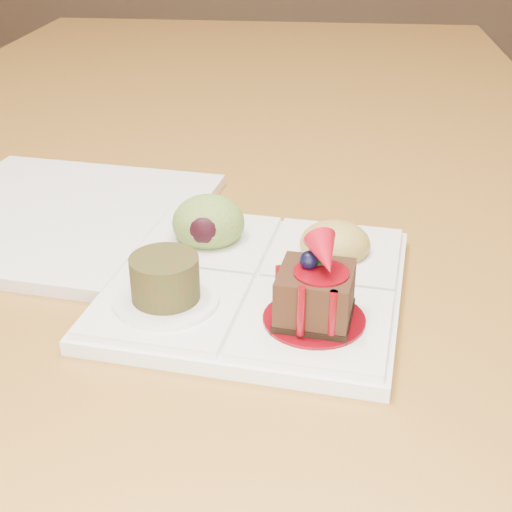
# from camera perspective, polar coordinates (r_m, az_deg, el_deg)

# --- Properties ---
(dining_table) EXTENTS (1.00, 1.80, 0.75)m
(dining_table) POSITION_cam_1_polar(r_m,az_deg,el_deg) (0.95, -4.42, 4.80)
(dining_table) COLOR olive
(dining_table) RESTS_ON ground
(sampler_plate) EXTENTS (0.26, 0.26, 0.09)m
(sampler_plate) POSITION_cam_1_polar(r_m,az_deg,el_deg) (0.59, -0.08, -1.24)
(sampler_plate) COLOR white
(sampler_plate) RESTS_ON dining_table
(second_plate) EXTENTS (0.30, 0.30, 0.01)m
(second_plate) POSITION_cam_1_polar(r_m,az_deg,el_deg) (0.74, -15.38, 3.01)
(second_plate) COLOR white
(second_plate) RESTS_ON dining_table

